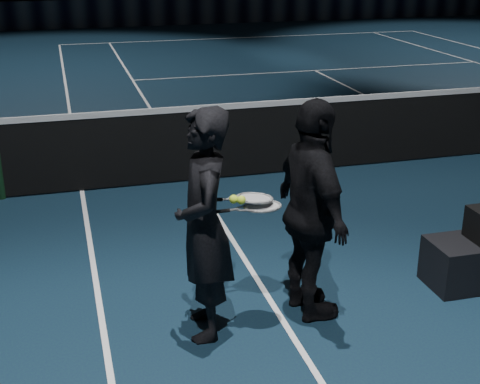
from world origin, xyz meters
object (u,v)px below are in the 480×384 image
object	(u,v)px
player_a	(204,226)
player_b	(312,212)
tennis_balls	(237,197)
racket_upper	(254,198)
racket_lower	(263,206)

from	to	relation	value
player_a	player_b	size ratio (longest dim) A/B	1.00
tennis_balls	racket_upper	bearing A→B (deg)	15.65
player_a	player_b	bearing A→B (deg)	98.45
player_b	racket_upper	world-z (taller)	player_b
player_b	racket_lower	bearing A→B (deg)	87.81
player_b	tennis_balls	distance (m)	0.62
player_a	racket_lower	distance (m)	0.46
player_a	racket_lower	bearing A→B (deg)	98.45
player_a	tennis_balls	world-z (taller)	player_a
racket_lower	racket_upper	xyz separation A→B (m)	(-0.05, 0.04, 0.06)
player_b	tennis_balls	bearing A→B (deg)	87.33
player_b	racket_upper	distance (m)	0.48
player_a	racket_upper	bearing A→B (deg)	104.16
racket_lower	tennis_balls	distance (m)	0.22
player_b	racket_lower	world-z (taller)	player_b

